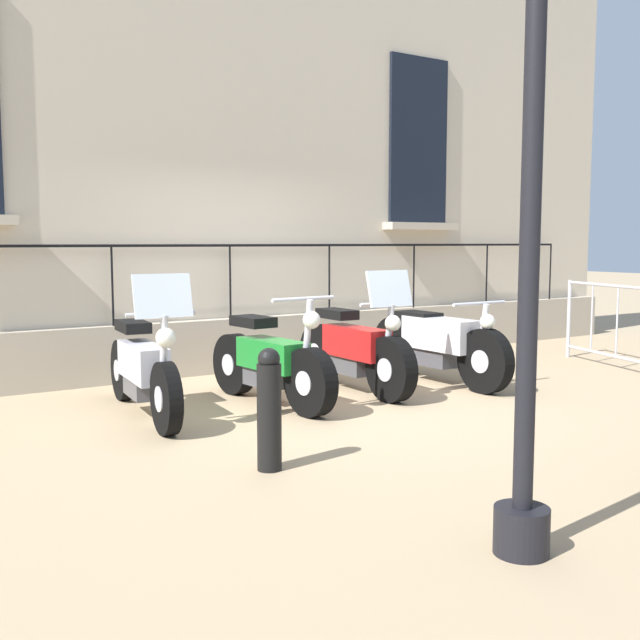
% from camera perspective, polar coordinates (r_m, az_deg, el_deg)
% --- Properties ---
extents(ground_plane, '(60.00, 60.00, 0.00)m').
position_cam_1_polar(ground_plane, '(7.51, -0.12, -6.06)').
color(ground_plane, tan).
extents(building_facade, '(0.82, 13.57, 8.80)m').
position_cam_1_polar(building_facade, '(9.79, -8.22, 22.09)').
color(building_facade, beige).
rests_on(building_facade, ground_plane).
extents(motorcycle_silver, '(2.14, 0.60, 1.31)m').
position_cam_1_polar(motorcycle_silver, '(6.92, -13.25, -3.73)').
color(motorcycle_silver, black).
rests_on(motorcycle_silver, ground_plane).
extents(motorcycle_green, '(1.92, 0.67, 1.07)m').
position_cam_1_polar(motorcycle_green, '(7.23, -3.77, -3.35)').
color(motorcycle_green, black).
rests_on(motorcycle_green, ground_plane).
extents(motorcycle_red, '(1.93, 0.60, 1.29)m').
position_cam_1_polar(motorcycle_red, '(7.86, 2.64, -2.42)').
color(motorcycle_red, black).
rests_on(motorcycle_red, ground_plane).
extents(motorcycle_white, '(2.12, 0.74, 0.95)m').
position_cam_1_polar(motorcycle_white, '(8.44, 8.93, -1.82)').
color(motorcycle_white, black).
rests_on(motorcycle_white, ground_plane).
extents(crowd_barrier, '(2.43, 0.78, 1.05)m').
position_cam_1_polar(crowd_barrier, '(9.74, 22.48, -0.38)').
color(crowd_barrier, '#B7B7BF').
rests_on(crowd_barrier, ground_plane).
extents(bollard, '(0.17, 0.17, 0.85)m').
position_cam_1_polar(bollard, '(5.18, -3.87, -6.74)').
color(bollard, black).
rests_on(bollard, ground_plane).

